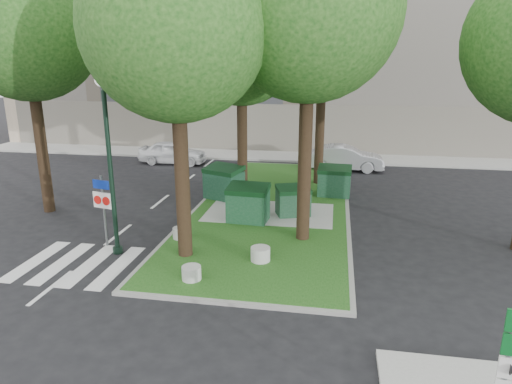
% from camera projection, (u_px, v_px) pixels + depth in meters
% --- Properties ---
extents(ground, '(120.00, 120.00, 0.00)m').
position_uv_depth(ground, '(211.00, 302.00, 11.68)').
color(ground, black).
rests_on(ground, ground).
extents(median_island, '(6.00, 16.00, 0.12)m').
position_uv_depth(median_island, '(273.00, 206.00, 19.15)').
color(median_island, '#1B4A15').
rests_on(median_island, ground).
extents(median_kerb, '(6.30, 16.30, 0.10)m').
position_uv_depth(median_kerb, '(273.00, 207.00, 19.16)').
color(median_kerb, gray).
rests_on(median_kerb, ground).
extents(building_sidewalk, '(42.00, 3.00, 0.12)m').
position_uv_depth(building_sidewalk, '(288.00, 156.00, 29.18)').
color(building_sidewalk, '#999993').
rests_on(building_sidewalk, ground).
extents(zebra_crossing, '(5.00, 3.00, 0.01)m').
position_uv_depth(zebra_crossing, '(104.00, 266.00, 13.72)').
color(zebra_crossing, silver).
rests_on(zebra_crossing, ground).
extents(apartment_building, '(41.00, 12.00, 16.00)m').
position_uv_depth(apartment_building, '(300.00, 32.00, 34.08)').
color(apartment_building, tan).
rests_on(apartment_building, ground).
extents(tree_median_near_left, '(5.20, 5.20, 10.53)m').
position_uv_depth(tree_median_near_left, '(178.00, 8.00, 12.31)').
color(tree_median_near_left, black).
rests_on(tree_median_near_left, ground).
extents(tree_median_mid, '(4.80, 4.80, 9.99)m').
position_uv_depth(tree_median_mid, '(244.00, 34.00, 18.47)').
color(tree_median_mid, black).
rests_on(tree_median_mid, ground).
extents(tree_median_far, '(5.80, 5.80, 11.93)m').
position_uv_depth(tree_median_far, '(327.00, 6.00, 20.41)').
color(tree_median_far, black).
rests_on(tree_median_far, ground).
extents(tree_street_left, '(5.40, 5.40, 11.00)m').
position_uv_depth(tree_street_left, '(27.00, 12.00, 16.69)').
color(tree_street_left, black).
rests_on(tree_street_left, ground).
extents(dumpster_a, '(1.90, 1.65, 1.48)m').
position_uv_depth(dumpster_a, '(224.00, 182.00, 19.91)').
color(dumpster_a, '#0E3620').
rests_on(dumpster_a, median_island).
extents(dumpster_b, '(1.60, 1.18, 1.42)m').
position_uv_depth(dumpster_b, '(248.00, 203.00, 17.09)').
color(dumpster_b, '#113D21').
rests_on(dumpster_b, median_island).
extents(dumpster_c, '(1.51, 1.28, 1.19)m').
position_uv_depth(dumpster_c, '(293.00, 201.00, 17.76)').
color(dumpster_c, '#0F341D').
rests_on(dumpster_c, median_island).
extents(dumpster_d, '(1.52, 1.10, 1.36)m').
position_uv_depth(dumpster_d, '(334.00, 181.00, 20.34)').
color(dumpster_d, '#123B23').
rests_on(dumpster_d, median_island).
extents(bollard_left, '(0.52, 0.52, 0.37)m').
position_uv_depth(bollard_left, '(180.00, 233.00, 15.52)').
color(bollard_left, '#9B9C97').
rests_on(bollard_left, median_island).
extents(bollard_right, '(0.59, 0.59, 0.42)m').
position_uv_depth(bollard_right, '(260.00, 254.00, 13.76)').
color(bollard_right, '#AFAFA9').
rests_on(bollard_right, median_island).
extents(bollard_mid, '(0.54, 0.54, 0.38)m').
position_uv_depth(bollard_mid, '(191.00, 273.00, 12.58)').
color(bollard_mid, '#AFB0AB').
rests_on(bollard_mid, median_island).
extents(litter_bin, '(0.44, 0.44, 0.78)m').
position_uv_depth(litter_bin, '(327.00, 185.00, 20.78)').
color(litter_bin, gold).
rests_on(litter_bin, median_island).
extents(street_lamp, '(0.45, 0.45, 5.66)m').
position_uv_depth(street_lamp, '(108.00, 143.00, 13.69)').
color(street_lamp, black).
rests_on(street_lamp, ground).
extents(traffic_sign_pole, '(0.71, 0.20, 2.41)m').
position_uv_depth(traffic_sign_pole, '(103.00, 201.00, 14.82)').
color(traffic_sign_pole, slate).
rests_on(traffic_sign_pole, ground).
extents(car_white, '(4.01, 1.62, 1.37)m').
position_uv_depth(car_white, '(173.00, 152.00, 27.25)').
color(car_white, white).
rests_on(car_white, ground).
extents(car_silver, '(4.29, 1.53, 1.41)m').
position_uv_depth(car_silver, '(345.00, 158.00, 25.58)').
color(car_silver, '#A8AAB0').
rests_on(car_silver, ground).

